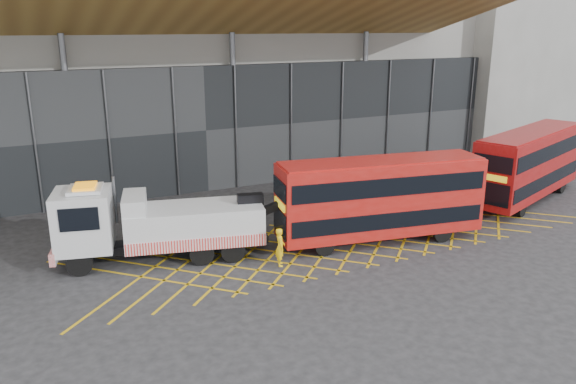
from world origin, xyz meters
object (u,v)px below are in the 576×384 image
recovery_truck (154,223)px  bus_towed (380,196)px  bus_second (529,162)px  worker (280,247)px

recovery_truck → bus_towed: bus_towed is taller
bus_towed → bus_second: bus_second is taller
bus_second → worker: 18.15m
worker → bus_second: bearing=-65.4°
recovery_truck → bus_towed: bearing=0.0°
recovery_truck → worker: 5.87m
recovery_truck → worker: bearing=-19.1°
bus_towed → bus_second: (12.20, 1.72, 0.09)m
worker → bus_towed: bearing=-67.0°
bus_second → worker: size_ratio=6.13×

